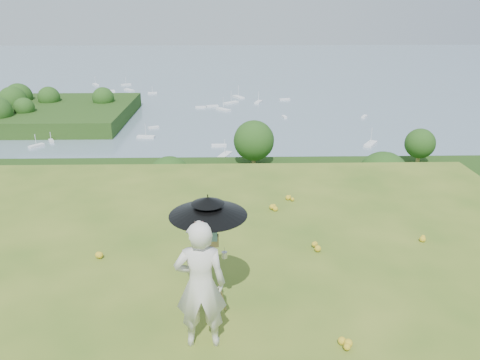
{
  "coord_description": "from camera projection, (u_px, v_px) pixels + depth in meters",
  "views": [
    {
      "loc": [
        0.11,
        -6.13,
        4.47
      ],
      "look_at": [
        0.31,
        2.21,
        1.3
      ],
      "focal_mm": 35.0,
      "sensor_mm": 36.0,
      "label": 1
    }
  ],
  "objects": [
    {
      "name": "wildflowers",
      "position": [
        224.0,
        295.0,
        7.53
      ],
      "size": [
        10.0,
        10.5,
        0.12
      ],
      "primitive_type": null,
      "color": "gold",
      "rests_on": "ground"
    },
    {
      "name": "field_easel",
      "position": [
        210.0,
        273.0,
        6.87
      ],
      "size": [
        0.58,
        0.58,
        1.49
      ],
      "primitive_type": null,
      "rotation": [
        0.0,
        0.0,
        0.03
      ],
      "color": "#AE8349",
      "rests_on": "ground"
    },
    {
      "name": "moored_boats",
      "position": [
        195.0,
        115.0,
        169.45
      ],
      "size": [
        140.0,
        140.0,
        0.7
      ],
      "primitive_type": null,
      "color": "white",
      "rests_on": "bay_water"
    },
    {
      "name": "peninsula",
      "position": [
        11.0,
        106.0,
        160.83
      ],
      "size": [
        90.0,
        60.0,
        12.0
      ],
      "primitive_type": null,
      "color": "#1C3B10",
      "rests_on": "bay_water"
    },
    {
      "name": "shoreline_tier",
      "position": [
        230.0,
        227.0,
        90.19
      ],
      "size": [
        170.0,
        28.0,
        8.0
      ],
      "primitive_type": "cube",
      "color": "#716A5B",
      "rests_on": "bay_water"
    },
    {
      "name": "sun_umbrella",
      "position": [
        208.0,
        219.0,
        6.59
      ],
      "size": [
        1.2,
        1.2,
        0.76
      ],
      "primitive_type": null,
      "rotation": [
        0.0,
        0.0,
        0.09
      ],
      "color": "black",
      "rests_on": "field_easel"
    },
    {
      "name": "painter",
      "position": [
        201.0,
        285.0,
        6.23
      ],
      "size": [
        0.7,
        0.47,
        1.89
      ],
      "primitive_type": "imported",
      "rotation": [
        0.0,
        0.0,
        3.17
      ],
      "color": "silver",
      "rests_on": "ground"
    },
    {
      "name": "painter_cap",
      "position": [
        198.0,
        225.0,
        5.92
      ],
      "size": [
        0.18,
        0.22,
        0.1
      ],
      "primitive_type": null,
      "rotation": [
        0.0,
        0.0,
        -0.01
      ],
      "color": "#CF7173",
      "rests_on": "painter"
    },
    {
      "name": "forest_slope",
      "position": [
        230.0,
        335.0,
        50.33
      ],
      "size": [
        140.0,
        56.0,
        22.0
      ],
      "primitive_type": "cube",
      "color": "#1C3B10",
      "rests_on": "bay_water"
    },
    {
      "name": "ground",
      "position": [
        224.0,
        308.0,
        7.31
      ],
      "size": [
        14.0,
        14.0,
        0.0
      ],
      "primitive_type": "plane",
      "color": "#41651D",
      "rests_on": "ground"
    },
    {
      "name": "slope_trees",
      "position": [
        229.0,
        217.0,
        45.35
      ],
      "size": [
        110.0,
        50.0,
        6.0
      ],
      "primitive_type": null,
      "color": "#204915",
      "rests_on": "forest_slope"
    },
    {
      "name": "bay_water",
      "position": [
        229.0,
        81.0,
        243.66
      ],
      "size": [
        700.0,
        700.0,
        0.0
      ],
      "primitive_type": "plane",
      "color": "slate",
      "rests_on": "ground"
    },
    {
      "name": "harbor_town",
      "position": [
        229.0,
        195.0,
        87.88
      ],
      "size": [
        110.0,
        22.0,
        5.0
      ],
      "primitive_type": null,
      "color": "silver",
      "rests_on": "shoreline_tier"
    }
  ]
}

